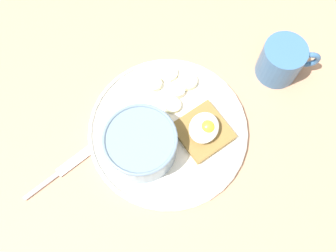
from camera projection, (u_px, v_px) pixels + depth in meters
ground_plane at (168, 133)px, 68.46cm from camera, size 120.00×120.00×2.00cm
plate at (168, 130)px, 66.77cm from camera, size 28.51×28.51×1.60cm
oatmeal_bowl at (141, 144)px, 62.39cm from camera, size 12.26×12.26×6.32cm
toast_slice at (203, 132)px, 65.59cm from camera, size 11.55×11.55×1.48cm
poached_egg at (204, 128)px, 63.54cm from camera, size 5.78×5.04×3.47cm
banana_slice_front at (178, 91)px, 68.51cm from camera, size 3.97×3.96×1.42cm
banana_slice_left at (168, 73)px, 69.86cm from camera, size 4.83×4.79×1.37cm
banana_slice_back at (154, 84)px, 68.99cm from camera, size 3.42×3.41×1.29cm
banana_slice_right at (187, 81)px, 69.20cm from camera, size 4.02×3.99×1.28cm
banana_slice_inner at (173, 105)px, 67.46cm from camera, size 3.47×3.57×1.56cm
coffee_mug at (282, 61)px, 68.06cm from camera, size 7.81×10.43×7.61cm
knife at (58, 173)px, 64.49cm from camera, size 13.11×6.65×0.80cm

